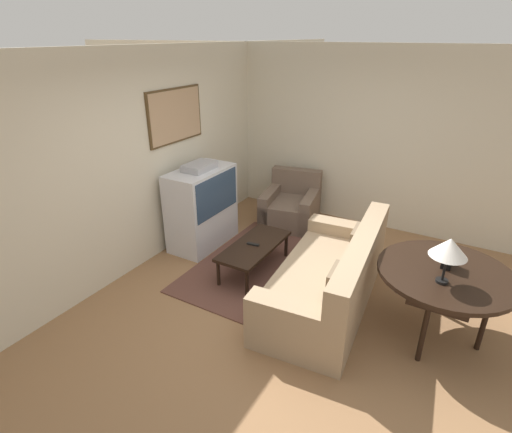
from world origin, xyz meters
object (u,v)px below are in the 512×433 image
object	(u,v)px
coffee_table	(254,247)
mantel_clock	(448,258)
tv	(202,207)
armchair	(291,207)
console_table	(446,277)
table_lamp	(449,248)
couch	(330,280)

from	to	relation	value
coffee_table	mantel_clock	world-z (taller)	mantel_clock
tv	armchair	bearing A→B (deg)	-31.85
tv	console_table	bearing A→B (deg)	-97.32
armchair	table_lamp	size ratio (longest dim) A/B	2.34
coffee_table	console_table	distance (m)	2.23
console_table	couch	bearing A→B (deg)	91.65
coffee_table	mantel_clock	bearing A→B (deg)	-90.99
armchair	mantel_clock	distance (m)	2.94
table_lamp	mantel_clock	distance (m)	0.41
tv	couch	bearing A→B (deg)	-102.01
tv	mantel_clock	xyz separation A→B (m)	(-0.31, -3.20, 0.27)
coffee_table	console_table	world-z (taller)	console_table
armchair	console_table	size ratio (longest dim) A/B	0.83
coffee_table	mantel_clock	xyz separation A→B (m)	(-0.04, -2.18, 0.51)
coffee_table	table_lamp	world-z (taller)	table_lamp
couch	armchair	bearing A→B (deg)	-147.74
armchair	console_table	bearing A→B (deg)	-45.65
table_lamp	tv	bearing A→B (deg)	78.85
mantel_clock	coffee_table	bearing A→B (deg)	89.01
armchair	tv	bearing A→B (deg)	-132.63
couch	console_table	world-z (taller)	couch
couch	mantel_clock	size ratio (longest dim) A/B	12.34
tv	armchair	size ratio (longest dim) A/B	1.16
console_table	mantel_clock	size ratio (longest dim) A/B	7.11
tv	mantel_clock	distance (m)	3.22
coffee_table	console_table	xyz separation A→B (m)	(-0.14, -2.20, 0.35)
couch	armchair	world-z (taller)	couch
armchair	couch	bearing A→B (deg)	-63.67
couch	table_lamp	distance (m)	1.38
armchair	table_lamp	xyz separation A→B (m)	(-1.91, -2.40, 0.84)
console_table	table_lamp	distance (m)	0.47
coffee_table	table_lamp	size ratio (longest dim) A/B	2.54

